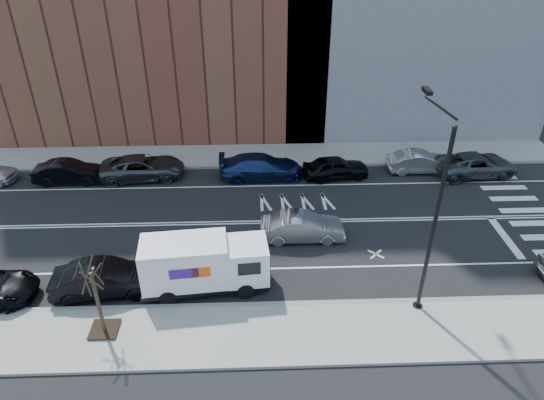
{
  "coord_description": "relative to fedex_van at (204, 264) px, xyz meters",
  "views": [
    {
      "loc": [
        -0.29,
        -23.67,
        15.87
      ],
      "look_at": [
        0.57,
        0.17,
        1.4
      ],
      "focal_mm": 32.0,
      "sensor_mm": 36.0,
      "label": 1
    }
  ],
  "objects": [
    {
      "name": "road_markings",
      "position": [
        2.86,
        5.6,
        -1.44
      ],
      "size": [
        40.0,
        8.6,
        0.01
      ],
      "primitive_type": null,
      "color": "white",
      "rests_on": "ground"
    },
    {
      "name": "crosswalk",
      "position": [
        18.86,
        5.6,
        -1.44
      ],
      "size": [
        3.0,
        14.0,
        0.01
      ],
      "primitive_type": null,
      "color": "white",
      "rests_on": "ground"
    },
    {
      "name": "sidewalk_near",
      "position": [
        2.86,
        -3.2,
        -1.37
      ],
      "size": [
        44.0,
        3.6,
        0.15
      ],
      "primitive_type": "cube",
      "color": "gray",
      "rests_on": "ground"
    },
    {
      "name": "fedex_van",
      "position": [
        0.0,
        0.0,
        0.0
      ],
      "size": [
        6.18,
        2.6,
        2.75
      ],
      "rotation": [
        0.0,
        0.0,
        0.09
      ],
      "color": "black",
      "rests_on": "ground"
    },
    {
      "name": "far_parked_c",
      "position": [
        -5.14,
        11.39,
        -0.67
      ],
      "size": [
        5.82,
        3.16,
        1.55
      ],
      "primitive_type": "imported",
      "rotation": [
        0.0,
        0.0,
        1.68
      ],
      "color": "#414347",
      "rests_on": "ground"
    },
    {
      "name": "sidewalk_far",
      "position": [
        2.86,
        14.4,
        -1.37
      ],
      "size": [
        44.0,
        3.6,
        0.15
      ],
      "primitive_type": "cube",
      "color": "gray",
      "rests_on": "ground"
    },
    {
      "name": "far_parked_e",
      "position": [
        7.93,
        10.93,
        -0.69
      ],
      "size": [
        4.65,
        2.35,
        1.52
      ],
      "primitive_type": "imported",
      "rotation": [
        0.0,
        0.0,
        1.7
      ],
      "color": "black",
      "rests_on": "ground"
    },
    {
      "name": "far_parked_b",
      "position": [
        -9.96,
        10.95,
        -0.7
      ],
      "size": [
        4.51,
        1.61,
        1.48
      ],
      "primitive_type": "imported",
      "rotation": [
        0.0,
        0.0,
        1.58
      ],
      "color": "black",
      "rests_on": "ground"
    },
    {
      "name": "streetlight",
      "position": [
        9.86,
        -1.31,
        3.63
      ],
      "size": [
        0.44,
        4.02,
        9.34
      ],
      "color": "black",
      "rests_on": "ground"
    },
    {
      "name": "street_tree",
      "position": [
        -4.14,
        -2.8,
        0.01
      ],
      "size": [
        1.2,
        1.2,
        3.75
      ],
      "color": "black",
      "rests_on": "ground"
    },
    {
      "name": "driving_sedan",
      "position": [
        5.04,
        3.9,
        -0.69
      ],
      "size": [
        4.61,
        1.63,
        1.52
      ],
      "primitive_type": "imported",
      "rotation": [
        0.0,
        0.0,
        1.58
      ],
      "color": "#9F9FA3",
      "rests_on": "ground"
    },
    {
      "name": "near_parked_rear_a",
      "position": [
        -4.64,
        -0.2,
        -0.63
      ],
      "size": [
        5.12,
        2.23,
        1.64
      ],
      "primitive_type": "imported",
      "rotation": [
        0.0,
        0.0,
        1.67
      ],
      "color": "black",
      "rests_on": "ground"
    },
    {
      "name": "curb_near",
      "position": [
        2.86,
        -1.4,
        -1.36
      ],
      "size": [
        44.0,
        0.25,
        0.17
      ],
      "primitive_type": "cube",
      "color": "gray",
      "rests_on": "ground"
    },
    {
      "name": "ground",
      "position": [
        2.86,
        5.6,
        -1.44
      ],
      "size": [
        120.0,
        120.0,
        0.0
      ],
      "primitive_type": "plane",
      "color": "black",
      "rests_on": "ground"
    },
    {
      "name": "far_parked_f",
      "position": [
        13.88,
        11.6,
        -0.71
      ],
      "size": [
        4.47,
        1.59,
        1.47
      ],
      "primitive_type": "imported",
      "rotation": [
        0.0,
        0.0,
        1.58
      ],
      "color": "#A0A0A5",
      "rests_on": "ground"
    },
    {
      "name": "far_parked_g",
      "position": [
        17.57,
        10.98,
        -0.67
      ],
      "size": [
        5.77,
        3.08,
        1.54
      ],
      "primitive_type": "imported",
      "rotation": [
        0.0,
        0.0,
        1.67
      ],
      "color": "#484A4F",
      "rests_on": "ground"
    },
    {
      "name": "far_parked_d",
      "position": [
        2.86,
        11.13,
        -0.63
      ],
      "size": [
        5.69,
        2.5,
        1.63
      ],
      "primitive_type": "imported",
      "rotation": [
        0.0,
        0.0,
        1.61
      ],
      "color": "navy",
      "rests_on": "ground"
    },
    {
      "name": "curb_far",
      "position": [
        2.86,
        12.6,
        -1.36
      ],
      "size": [
        44.0,
        0.25,
        0.17
      ],
      "primitive_type": "cube",
      "color": "gray",
      "rests_on": "ground"
    }
  ]
}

